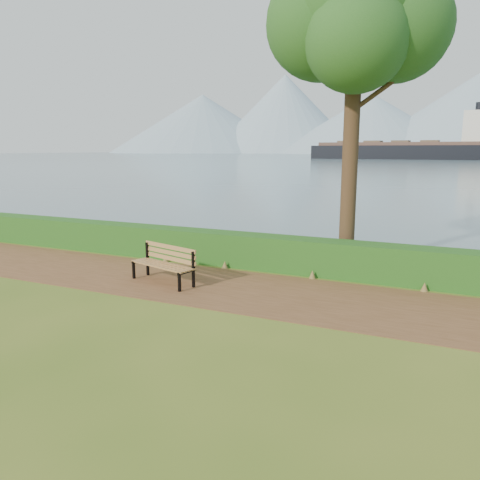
% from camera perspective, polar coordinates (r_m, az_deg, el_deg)
% --- Properties ---
extents(ground, '(140.00, 140.00, 0.00)m').
position_cam_1_polar(ground, '(11.84, -1.44, -6.33)').
color(ground, '#49621C').
rests_on(ground, ground).
extents(path, '(40.00, 3.40, 0.01)m').
position_cam_1_polar(path, '(12.10, -0.82, -5.92)').
color(path, brown).
rests_on(path, ground).
extents(hedge, '(32.00, 0.85, 1.00)m').
position_cam_1_polar(hedge, '(14.02, 3.17, -1.48)').
color(hedge, '#164313').
rests_on(hedge, ground).
extents(water, '(700.00, 510.00, 0.00)m').
position_cam_1_polar(water, '(270.24, 23.61, 9.37)').
color(water, '#42596B').
rests_on(water, ground).
extents(mountains, '(585.00, 190.00, 70.00)m').
position_cam_1_polar(mountains, '(417.17, 23.02, 13.49)').
color(mountains, '#7F99AA').
rests_on(mountains, ground).
extents(bench, '(2.07, 1.11, 1.00)m').
position_cam_1_polar(bench, '(12.68, -9.11, -2.60)').
color(bench, black).
rests_on(bench, ground).
extents(tree, '(5.01, 4.15, 9.66)m').
position_cam_1_polar(tree, '(14.41, 13.96, 25.38)').
color(tree, '#341F15').
rests_on(tree, ground).
extents(cargo_ship, '(67.54, 14.30, 20.35)m').
position_cam_1_polar(cargo_ship, '(176.50, 20.49, 10.18)').
color(cargo_ship, black).
rests_on(cargo_ship, ground).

